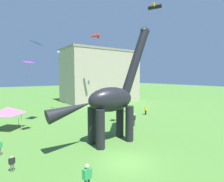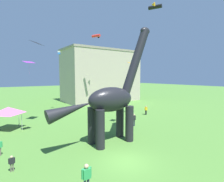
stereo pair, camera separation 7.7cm
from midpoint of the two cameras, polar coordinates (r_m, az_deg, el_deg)
ground_plane at (r=15.68m, az=4.70°, el=-21.66°), size 240.00×240.00×0.00m
dinosaur_sculpture at (r=18.41m, az=-0.60°, el=-2.72°), size 12.09×2.56×12.64m
person_near_flyer at (r=15.73m, az=-29.68°, el=-19.29°), size 0.45×0.20×1.20m
person_far_spectator at (r=25.24m, az=6.92°, el=-8.84°), size 0.64×0.28×1.72m
person_vendor_side at (r=11.80m, az=-8.23°, el=-25.29°), size 0.66×0.29×1.77m
person_watching_child at (r=32.73m, az=10.74°, el=-5.81°), size 0.61×0.27×1.64m
festival_canopy_tent at (r=26.73m, az=-30.60°, el=-5.42°), size 3.15×3.15×3.00m
kite_high_left at (r=38.53m, az=-5.11°, el=17.24°), size 1.94×1.99×0.57m
kite_apex at (r=30.77m, az=13.43°, el=24.95°), size 2.10×2.09×0.60m
kite_mid_left at (r=27.30m, az=-23.23°, el=14.05°), size 2.10×2.13×0.55m
kite_near_low at (r=22.09m, az=-25.36°, el=8.39°), size 1.40×1.23×1.46m
kite_near_high at (r=24.41m, az=5.79°, el=8.94°), size 1.32×1.21×0.33m
kite_mid_right at (r=36.52m, az=-16.87°, el=11.76°), size 0.58×0.58×0.60m
background_building_block at (r=50.27m, az=-3.80°, el=4.94°), size 20.55×11.02×14.17m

